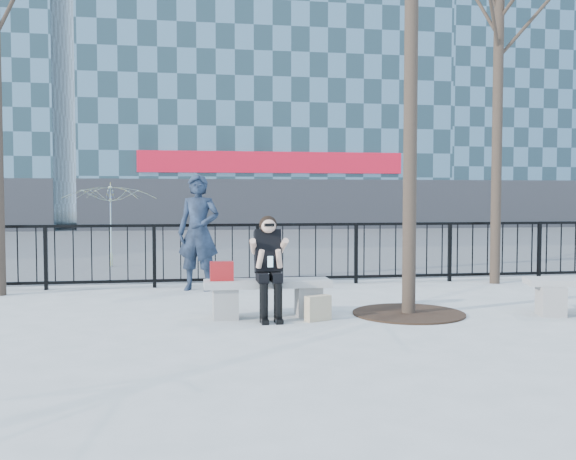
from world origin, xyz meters
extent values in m
plane|color=#9B9B96|center=(0.00, 0.00, 0.00)|extent=(120.00, 120.00, 0.00)
cube|color=#474747|center=(0.00, 15.00, 0.00)|extent=(60.00, 23.00, 0.01)
cube|color=black|center=(0.00, 3.00, 1.08)|extent=(14.00, 0.05, 0.05)
cube|color=black|center=(0.00, 3.00, 0.12)|extent=(14.00, 0.05, 0.05)
cube|color=slate|center=(3.00, 27.00, 12.00)|extent=(18.00, 10.00, 24.00)
cube|color=#2D2D30|center=(3.00, 21.96, 1.20)|extent=(18.00, 0.08, 2.40)
cube|color=#B70C20|center=(3.00, 21.90, 3.20)|extent=(12.60, 0.12, 1.00)
cube|color=slate|center=(20.00, 27.00, 10.00)|extent=(16.00, 10.00, 20.00)
cylinder|color=black|center=(1.90, -0.10, 3.75)|extent=(0.18, 0.18, 7.50)
cylinder|color=black|center=(4.50, 2.60, 3.50)|extent=(0.18, 0.18, 7.00)
cylinder|color=black|center=(1.90, -0.10, 0.01)|extent=(1.50, 1.50, 0.02)
cube|color=gray|center=(-0.55, 0.00, 0.20)|extent=(0.32, 0.38, 0.40)
cube|color=gray|center=(0.55, 0.00, 0.20)|extent=(0.32, 0.38, 0.40)
cube|color=gray|center=(0.00, 0.00, 0.45)|extent=(1.65, 0.46, 0.09)
cube|color=gray|center=(3.75, -0.47, 0.20)|extent=(0.31, 0.37, 0.39)
cube|color=#A41416|center=(-0.59, 0.02, 0.61)|extent=(0.30, 0.14, 0.25)
cube|color=beige|center=(0.61, -0.35, 0.16)|extent=(0.36, 0.25, 0.32)
imported|color=black|center=(-0.85, 2.56, 0.98)|extent=(0.83, 0.68, 1.95)
imported|color=yellow|center=(-2.72, 6.44, 0.95)|extent=(2.33, 2.37, 1.90)
camera|label=1|loc=(-1.03, -8.29, 1.58)|focal=40.00mm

